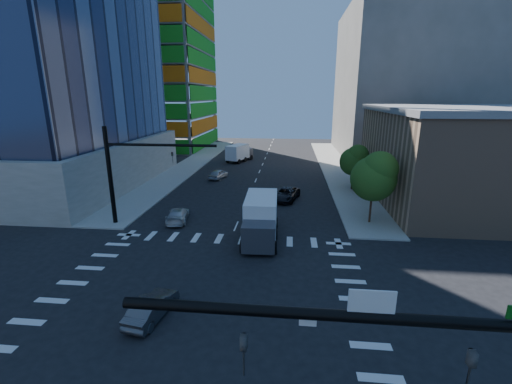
# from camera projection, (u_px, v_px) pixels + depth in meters

# --- Properties ---
(ground) EXTENTS (160.00, 160.00, 0.00)m
(ground) POSITION_uv_depth(u_px,v_px,m) (204.00, 300.00, 20.36)
(ground) COLOR black
(ground) RESTS_ON ground
(road_markings) EXTENTS (20.00, 20.00, 0.01)m
(road_markings) POSITION_uv_depth(u_px,v_px,m) (204.00, 300.00, 20.36)
(road_markings) COLOR silver
(road_markings) RESTS_ON ground
(sidewalk_ne) EXTENTS (5.00, 60.00, 0.15)m
(sidewalk_ne) POSITION_uv_depth(u_px,v_px,m) (336.00, 168.00, 57.43)
(sidewalk_ne) COLOR gray
(sidewalk_ne) RESTS_ON ground
(sidewalk_nw) EXTENTS (5.00, 60.00, 0.15)m
(sidewalk_nw) POSITION_uv_depth(u_px,v_px,m) (191.00, 165.00, 59.86)
(sidewalk_nw) COLOR gray
(sidewalk_nw) RESTS_ON ground
(construction_building) EXTENTS (25.16, 34.50, 70.60)m
(construction_building) POSITION_uv_depth(u_px,v_px,m) (147.00, 35.00, 75.64)
(construction_building) COLOR slate
(construction_building) RESTS_ON ground
(commercial_building) EXTENTS (20.50, 22.50, 10.60)m
(commercial_building) POSITION_uv_depth(u_px,v_px,m) (474.00, 156.00, 37.55)
(commercial_building) COLOR tan
(commercial_building) RESTS_ON ground
(bg_building_ne) EXTENTS (24.00, 30.00, 28.00)m
(bg_building_ne) POSITION_uv_depth(u_px,v_px,m) (406.00, 84.00, 66.59)
(bg_building_ne) COLOR #65625B
(bg_building_ne) RESTS_ON ground
(signal_mast_nw) EXTENTS (10.20, 0.40, 9.00)m
(signal_mast_nw) POSITION_uv_depth(u_px,v_px,m) (125.00, 167.00, 30.86)
(signal_mast_nw) COLOR black
(signal_mast_nw) RESTS_ON sidewalk_nw
(tree_south) EXTENTS (4.16, 4.16, 6.82)m
(tree_south) POSITION_uv_depth(u_px,v_px,m) (375.00, 176.00, 31.17)
(tree_south) COLOR #382316
(tree_south) RESTS_ON sidewalk_ne
(tree_north) EXTENTS (3.54, 3.52, 5.78)m
(tree_north) POSITION_uv_depth(u_px,v_px,m) (355.00, 160.00, 42.82)
(tree_north) COLOR #382316
(tree_north) RESTS_ON sidewalk_ne
(car_nb_far) EXTENTS (3.54, 5.48, 1.40)m
(car_nb_far) POSITION_uv_depth(u_px,v_px,m) (286.00, 194.00, 39.66)
(car_nb_far) COLOR black
(car_nb_far) RESTS_ON ground
(car_sb_near) EXTENTS (2.57, 4.72, 1.30)m
(car_sb_near) POSITION_uv_depth(u_px,v_px,m) (178.00, 215.00, 32.99)
(car_sb_near) COLOR silver
(car_sb_near) RESTS_ON ground
(car_sb_mid) EXTENTS (2.58, 4.36, 1.39)m
(car_sb_mid) POSITION_uv_depth(u_px,v_px,m) (218.00, 174.00, 49.90)
(car_sb_mid) COLOR #B5B8BD
(car_sb_mid) RESTS_ON ground
(car_sb_cross) EXTENTS (1.94, 3.99, 1.26)m
(car_sb_cross) POSITION_uv_depth(u_px,v_px,m) (152.00, 307.00, 18.60)
(car_sb_cross) COLOR #434347
(car_sb_cross) RESTS_ON ground
(box_truck_near) EXTENTS (3.05, 6.75, 3.50)m
(box_truck_near) POSITION_uv_depth(u_px,v_px,m) (260.00, 223.00, 28.43)
(box_truck_near) COLOR black
(box_truck_near) RESTS_ON ground
(box_truck_far) EXTENTS (4.49, 6.47, 3.12)m
(box_truck_far) POSITION_uv_depth(u_px,v_px,m) (240.00, 154.00, 63.11)
(box_truck_far) COLOR black
(box_truck_far) RESTS_ON ground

